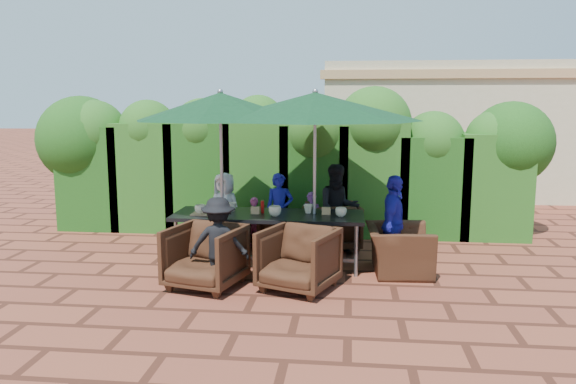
# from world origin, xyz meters

# --- Properties ---
(ground) EXTENTS (80.00, 80.00, 0.00)m
(ground) POSITION_xyz_m (0.00, 0.00, 0.00)
(ground) COLOR brown
(ground) RESTS_ON ground
(dining_table) EXTENTS (2.63, 0.90, 0.75)m
(dining_table) POSITION_xyz_m (-0.01, 0.12, 0.68)
(dining_table) COLOR black
(dining_table) RESTS_ON ground
(umbrella_left) EXTENTS (2.39, 2.39, 2.46)m
(umbrella_left) POSITION_xyz_m (-0.66, 0.12, 2.21)
(umbrella_left) COLOR gray
(umbrella_left) RESTS_ON ground
(umbrella_right) EXTENTS (2.90, 2.90, 2.46)m
(umbrella_right) POSITION_xyz_m (0.62, 0.18, 2.21)
(umbrella_right) COLOR gray
(umbrella_right) RESTS_ON ground
(chair_far_left) EXTENTS (0.88, 0.86, 0.70)m
(chair_far_left) POSITION_xyz_m (-0.77, 1.15, 0.35)
(chair_far_left) COLOR black
(chair_far_left) RESTS_ON ground
(chair_far_mid) EXTENTS (0.72, 0.67, 0.72)m
(chair_far_mid) POSITION_xyz_m (0.06, 1.09, 0.36)
(chair_far_mid) COLOR black
(chair_far_mid) RESTS_ON ground
(chair_far_right) EXTENTS (0.92, 0.88, 0.81)m
(chair_far_right) POSITION_xyz_m (0.86, 1.14, 0.40)
(chair_far_right) COLOR black
(chair_far_right) RESTS_ON ground
(chair_near_left) EXTENTS (1.01, 0.97, 0.86)m
(chair_near_left) POSITION_xyz_m (-0.65, -0.88, 0.43)
(chair_near_left) COLOR black
(chair_near_left) RESTS_ON ground
(chair_near_right) EXTENTS (1.05, 1.02, 0.85)m
(chair_near_right) POSITION_xyz_m (0.50, -0.84, 0.42)
(chair_near_right) COLOR black
(chair_near_right) RESTS_ON ground
(chair_end_right) EXTENTS (0.67, 0.99, 0.84)m
(chair_end_right) POSITION_xyz_m (1.78, 0.02, 0.42)
(chair_end_right) COLOR black
(chair_end_right) RESTS_ON ground
(adult_far_left) EXTENTS (0.67, 0.55, 1.19)m
(adult_far_left) POSITION_xyz_m (-0.85, 1.11, 0.59)
(adult_far_left) COLOR white
(adult_far_left) RESTS_ON ground
(adult_far_mid) EXTENTS (0.48, 0.41, 1.19)m
(adult_far_mid) POSITION_xyz_m (0.02, 1.13, 0.59)
(adult_far_mid) COLOR #1D1EA1
(adult_far_mid) RESTS_ON ground
(adult_far_right) EXTENTS (0.73, 0.54, 1.35)m
(adult_far_right) POSITION_xyz_m (0.93, 0.99, 0.68)
(adult_far_right) COLOR black
(adult_far_right) RESTS_ON ground
(adult_near_left) EXTENTS (0.74, 0.36, 1.14)m
(adult_near_left) POSITION_xyz_m (-0.48, -0.88, 0.57)
(adult_near_left) COLOR black
(adult_near_left) RESTS_ON ground
(adult_end_right) EXTENTS (0.54, 0.84, 1.32)m
(adult_end_right) POSITION_xyz_m (1.70, 0.05, 0.66)
(adult_end_right) COLOR #1D1EA1
(adult_end_right) RESTS_ON ground
(child_left) EXTENTS (0.31, 0.27, 0.80)m
(child_left) POSITION_xyz_m (-0.39, 1.15, 0.40)
(child_left) COLOR #C94783
(child_left) RESTS_ON ground
(child_right) EXTENTS (0.38, 0.33, 0.91)m
(child_right) POSITION_xyz_m (0.53, 1.09, 0.45)
(child_right) COLOR #93489C
(child_right) RESTS_ON ground
(pedestrian_a) EXTENTS (1.53, 0.56, 1.64)m
(pedestrian_a) POSITION_xyz_m (1.64, 4.24, 0.82)
(pedestrian_a) COLOR #268B2E
(pedestrian_a) RESTS_ON ground
(pedestrian_b) EXTENTS (0.87, 0.54, 1.81)m
(pedestrian_b) POSITION_xyz_m (2.49, 4.28, 0.91)
(pedestrian_b) COLOR #C94783
(pedestrian_b) RESTS_ON ground
(pedestrian_c) EXTENTS (1.11, 1.02, 1.62)m
(pedestrian_c) POSITION_xyz_m (3.42, 4.22, 0.81)
(pedestrian_c) COLOR #929199
(pedestrian_c) RESTS_ON ground
(cup_a) EXTENTS (0.16, 0.16, 0.13)m
(cup_a) POSITION_xyz_m (-0.94, -0.00, 0.81)
(cup_a) COLOR beige
(cup_a) RESTS_ON dining_table
(cup_b) EXTENTS (0.13, 0.13, 0.12)m
(cup_b) POSITION_xyz_m (-0.55, 0.25, 0.81)
(cup_b) COLOR beige
(cup_b) RESTS_ON dining_table
(cup_c) EXTENTS (0.17, 0.17, 0.14)m
(cup_c) POSITION_xyz_m (0.10, -0.03, 0.82)
(cup_c) COLOR beige
(cup_c) RESTS_ON dining_table
(cup_d) EXTENTS (0.13, 0.13, 0.12)m
(cup_d) POSITION_xyz_m (0.54, 0.22, 0.81)
(cup_d) COLOR beige
(cup_d) RESTS_ON dining_table
(cup_e) EXTENTS (0.16, 0.16, 0.12)m
(cup_e) POSITION_xyz_m (0.99, 0.04, 0.81)
(cup_e) COLOR beige
(cup_e) RESTS_ON dining_table
(ketchup_bottle) EXTENTS (0.04, 0.04, 0.17)m
(ketchup_bottle) POSITION_xyz_m (-0.10, 0.15, 0.83)
(ketchup_bottle) COLOR #B20C0A
(ketchup_bottle) RESTS_ON dining_table
(sauce_bottle) EXTENTS (0.04, 0.04, 0.17)m
(sauce_bottle) POSITION_xyz_m (-0.11, 0.22, 0.83)
(sauce_bottle) COLOR #4C230C
(sauce_bottle) RESTS_ON dining_table
(serving_tray) EXTENTS (0.35, 0.25, 0.02)m
(serving_tray) POSITION_xyz_m (-0.87, -0.03, 0.76)
(serving_tray) COLOR #A5754F
(serving_tray) RESTS_ON dining_table
(number_block_left) EXTENTS (0.12, 0.06, 0.10)m
(number_block_left) POSITION_xyz_m (-0.19, 0.09, 0.80)
(number_block_left) COLOR tan
(number_block_left) RESTS_ON dining_table
(number_block_right) EXTENTS (0.12, 0.06, 0.10)m
(number_block_right) POSITION_xyz_m (0.79, 0.15, 0.80)
(number_block_right) COLOR tan
(number_block_right) RESTS_ON dining_table
(hedge_wall) EXTENTS (9.10, 1.60, 2.55)m
(hedge_wall) POSITION_xyz_m (-0.17, 2.32, 1.35)
(hedge_wall) COLOR #173E10
(hedge_wall) RESTS_ON ground
(building) EXTENTS (6.20, 3.08, 3.20)m
(building) POSITION_xyz_m (3.50, 6.99, 1.61)
(building) COLOR beige
(building) RESTS_ON ground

